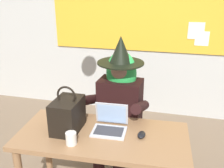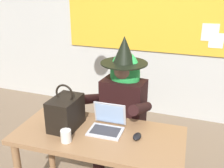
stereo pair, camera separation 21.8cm
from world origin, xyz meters
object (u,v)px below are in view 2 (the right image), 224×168
at_px(laptop, 107,124).
at_px(handbag, 66,112).
at_px(chair_at_desk, 125,120).
at_px(coffee_mug, 66,136).
at_px(person_costumed, 121,100).
at_px(desk_main, 99,144).
at_px(computer_mouse, 137,136).

relative_size(laptop, handbag, 0.74).
relative_size(chair_at_desk, coffee_mug, 9.33).
height_order(person_costumed, handbag, person_costumed).
height_order(desk_main, handbag, handbag).
bearing_deg(chair_at_desk, coffee_mug, -12.26).
distance_m(person_costumed, handbag, 0.63).
relative_size(person_costumed, computer_mouse, 13.33).
bearing_deg(computer_mouse, desk_main, -170.50).
relative_size(laptop, coffee_mug, 2.94).
relative_size(desk_main, chair_at_desk, 1.54).
xyz_separation_m(chair_at_desk, person_costumed, (-0.00, -0.12, 0.28)).
distance_m(laptop, coffee_mug, 0.35).
xyz_separation_m(chair_at_desk, computer_mouse, (0.29, -0.64, 0.24)).
bearing_deg(person_costumed, computer_mouse, 33.23).
height_order(desk_main, laptop, laptop).
distance_m(chair_at_desk, person_costumed, 0.31).
xyz_separation_m(desk_main, coffee_mug, (-0.18, -0.19, 0.15)).
xyz_separation_m(handbag, coffee_mug, (0.10, -0.19, -0.09)).
relative_size(person_costumed, coffee_mug, 14.59).
bearing_deg(computer_mouse, laptop, 173.43).
xyz_separation_m(chair_at_desk, handbag, (-0.30, -0.67, 0.36)).
relative_size(handbag, coffee_mug, 3.98).
distance_m(desk_main, laptop, 0.17).
xyz_separation_m(person_costumed, handbag, (-0.29, -0.55, 0.08)).
distance_m(desk_main, coffee_mug, 0.30).
bearing_deg(coffee_mug, desk_main, 45.55).
relative_size(chair_at_desk, handbag, 2.34).
bearing_deg(laptop, person_costumed, 91.63).
relative_size(computer_mouse, coffee_mug, 1.09).
bearing_deg(laptop, handbag, -169.22).
height_order(person_costumed, computer_mouse, person_costumed).
height_order(chair_at_desk, person_costumed, person_costumed).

